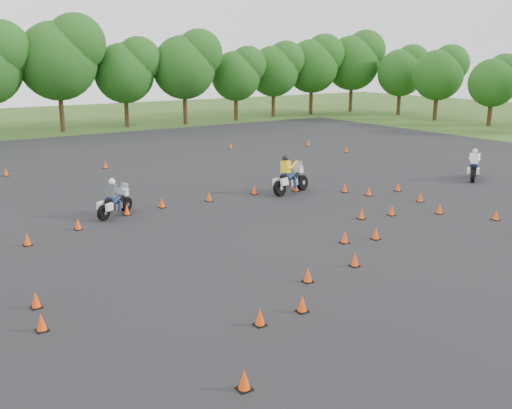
# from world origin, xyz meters

# --- Properties ---
(ground) EXTENTS (140.00, 140.00, 0.00)m
(ground) POSITION_xyz_m (0.00, 0.00, 0.00)
(ground) COLOR #2D5119
(ground) RESTS_ON ground
(asphalt_pad) EXTENTS (62.00, 62.00, 0.00)m
(asphalt_pad) POSITION_xyz_m (0.00, 6.00, 0.01)
(asphalt_pad) COLOR black
(asphalt_pad) RESTS_ON ground
(treeline) EXTENTS (86.83, 32.40, 11.10)m
(treeline) POSITION_xyz_m (2.15, 35.20, 4.60)
(treeline) COLOR #1E4D16
(treeline) RESTS_ON ground
(traffic_cones) EXTENTS (36.27, 32.82, 0.45)m
(traffic_cones) POSITION_xyz_m (-0.21, 4.63, 0.23)
(traffic_cones) COLOR #FE460A
(traffic_cones) RESTS_ON asphalt_pad
(rider_grey) EXTENTS (2.24, 1.75, 1.71)m
(rider_grey) POSITION_xyz_m (-3.66, 9.64, 0.86)
(rider_grey) COLOR #474A4F
(rider_grey) RESTS_ON ground
(rider_yellow) EXTENTS (2.67, 1.36, 1.97)m
(rider_yellow) POSITION_xyz_m (5.39, 8.74, 0.99)
(rider_yellow) COLOR yellow
(rider_yellow) RESTS_ON ground
(rider_white) EXTENTS (2.33, 1.86, 1.79)m
(rider_white) POSITION_xyz_m (15.96, 5.64, 0.90)
(rider_white) COLOR white
(rider_white) RESTS_ON ground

